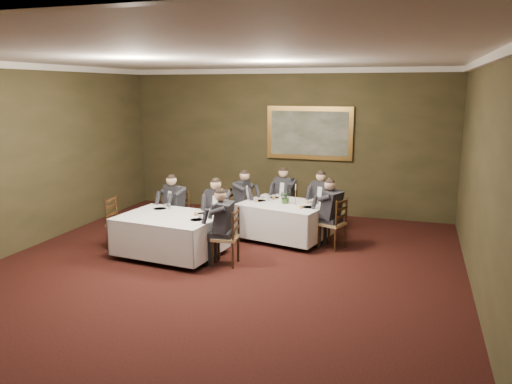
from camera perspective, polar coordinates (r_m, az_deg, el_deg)
The scene contains 27 objects.
ground at distance 8.08m, azimuth -5.81°, elevation -10.40°, with size 10.00×10.00×0.00m, color black.
ceiling at distance 7.49m, azimuth -6.39°, elevation 15.22°, with size 8.00×10.00×0.10m, color silver.
back_wall at distance 12.29m, azimuth 3.45°, elevation 5.75°, with size 8.00×0.10×3.50m, color #322F19.
right_wall at distance 7.01m, azimuth 25.33°, elevation 0.01°, with size 0.10×10.00×3.50m, color #322F19.
crown_molding at distance 7.49m, azimuth -6.38°, elevation 14.76°, with size 8.00×10.00×0.12m.
table_main at distance 10.15m, azimuth 3.27°, elevation -3.02°, with size 1.92×1.63×0.67m.
table_second at distance 9.31m, azimuth -9.73°, elevation -4.55°, with size 1.94×1.55×0.67m.
chair_main_backleft at distance 11.13m, azimuth 3.32°, elevation -2.57°, with size 0.52×0.51×1.00m.
diner_main_backleft at distance 11.06m, azimuth 3.30°, elevation -1.44°, with size 0.50×0.56×1.35m.
chair_main_backright at distance 10.75m, azimuth 7.54°, elevation -3.17°, with size 0.53×0.52×1.00m.
diner_main_backright at distance 10.68m, azimuth 7.54°, elevation -2.01°, with size 0.51×0.57×1.35m.
chair_main_endleft at distance 10.71m, azimuth -1.73°, elevation -3.13°, with size 0.47×0.49×1.00m.
diner_main_endleft at distance 10.65m, azimuth -1.68°, elevation -1.95°, with size 0.52×0.45×1.35m.
chair_main_endright at distance 9.76m, azimuth 8.74°, elevation -4.77°, with size 0.55×0.56×1.00m.
diner_main_endright at distance 9.70m, azimuth 8.72°, elevation -3.46°, with size 0.59×0.55×1.35m.
chair_sec_backleft at distance 10.35m, azimuth -9.09°, elevation -3.80°, with size 0.56×0.55×1.00m.
diner_sec_backleft at distance 10.29m, azimuth -9.18°, elevation -2.59°, with size 0.54×0.59×1.35m.
chair_sec_backright at distance 9.88m, azimuth -4.37°, elevation -4.46°, with size 0.47×0.46×1.00m.
diner_sec_backright at distance 9.80m, azimuth -4.41°, elevation -3.19°, with size 0.44×0.51×1.35m.
chair_sec_endright at distance 8.80m, azimuth -3.43°, elevation -6.50°, with size 0.46×0.48×1.00m.
diner_sec_endright at distance 8.73m, azimuth -3.52°, elevation -5.07°, with size 0.51×0.45×1.35m.
chair_sec_endleft at distance 10.01m, azimuth -15.17°, elevation -4.62°, with size 0.44×0.46×1.00m.
centerpiece at distance 10.04m, azimuth 3.45°, elevation -0.52°, with size 0.25×0.22×0.28m, color #2D5926.
candlestick at distance 9.99m, azimuth 4.54°, elevation -0.51°, with size 0.06×0.06×0.42m.
place_setting_table_main at distance 10.59m, azimuth 2.36°, elevation -0.46°, with size 0.33×0.31×0.14m.
place_setting_table_second at distance 9.79m, azimuth -10.60°, elevation -1.68°, with size 0.33×0.31×0.14m.
painting at distance 12.07m, azimuth 6.12°, elevation 6.71°, with size 2.08×0.09×1.26m.
Camera 1 is at (3.06, -6.83, 3.05)m, focal length 35.00 mm.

